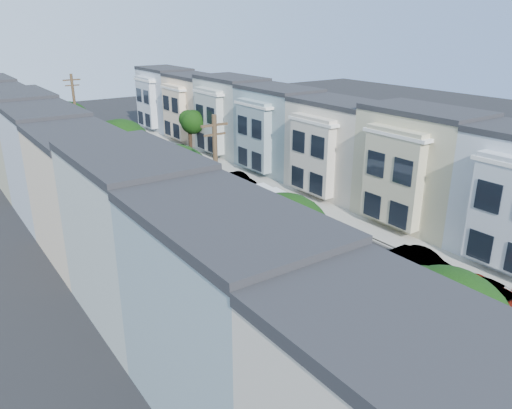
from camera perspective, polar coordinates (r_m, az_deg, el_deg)
The scene contains 26 objects.
ground at distance 31.83m, azimuth 7.51°, elevation -7.50°, with size 160.00×160.00×0.00m, color black.
road_slab at distance 43.05m, azimuth -5.96°, elevation 0.14°, with size 12.00×70.00×0.02m, color black.
curb_left at distance 40.66m, azimuth -13.41°, elevation -1.45°, with size 0.30×70.00×0.15m, color gray.
curb_right at distance 46.07m, azimuth 0.61°, elevation 1.70°, with size 0.30×70.00×0.15m, color gray.
sidewalk_left at distance 40.25m, azimuth -15.12°, elevation -1.83°, with size 2.60×70.00×0.15m, color gray.
sidewalk_right at distance 46.80m, azimuth 1.90°, elevation 1.99°, with size 2.60×70.00×0.15m, color gray.
centerline at distance 43.05m, azimuth -5.96°, elevation 0.13°, with size 0.12×70.00×0.01m, color gold.
townhouse_row_left at distance 39.31m, azimuth -20.28°, elevation -3.08°, with size 5.00×70.00×8.50m, color beige.
townhouse_row_right at distance 49.09m, azimuth 5.46°, elevation 2.70°, with size 5.00×70.00×8.50m, color beige.
tree_a at distance 18.23m, azimuth 20.30°, elevation -14.00°, with size 4.70×4.70×7.22m.
tree_b at distance 23.25m, azimuth 2.98°, elevation -4.45°, with size 4.70×4.70×7.40m.
tree_c at distance 32.07m, azimuth -9.24°, elevation 2.60°, with size 4.70×4.70×7.52m.
tree_d at distance 40.41m, azimuth -15.18°, elevation 6.06°, with size 4.70×4.70×7.68m.
tree_e at distance 54.36m, azimuth -20.68°, elevation 8.49°, with size 4.70×4.70×7.21m.
tree_far_r at distance 57.77m, azimuth -7.35°, elevation 9.26°, with size 2.73×2.73×5.31m.
utility_pole_near at distance 27.74m, azimuth -4.51°, elevation -0.01°, with size 1.60×0.26×10.00m.
utility_pole_far at distance 51.15m, azimuth -19.72°, elevation 8.29°, with size 1.60×0.26×10.00m.
fedex_truck at distance 36.75m, azimuth 1.73°, elevation -0.65°, with size 2.33×6.06×2.91m.
lead_sedan at distance 42.81m, azimuth -1.98°, elevation 1.10°, with size 1.46×4.14×1.38m, color black.
parked_left_b at distance 24.39m, azimuth 9.78°, elevation -15.21°, with size 2.32×5.04×1.40m, color black.
parked_left_c at distance 29.37m, azimuth -0.77°, elevation -8.19°, with size 1.75×4.58×1.49m, color #A4A6AF.
parked_left_d at distance 38.27m, azimuth -10.17°, elevation -1.72°, with size 1.73×4.12×1.23m, color #3C0A18.
parked_right_a at distance 30.51m, azimuth 25.68°, elevation -9.47°, with size 2.09×4.54×1.26m, color #545455.
parked_right_b at distance 32.62m, azimuth 18.59°, elevation -6.37°, with size 1.48×4.19×1.40m, color silver.
parked_right_c at distance 46.86m, azimuth -1.97°, elevation 2.76°, with size 1.37×3.89×1.30m, color black.
parked_right_d at distance 56.88m, azimuth -8.61°, elevation 5.82°, with size 1.63×4.61×1.54m, color black.
Camera 1 is at (-19.37, -20.51, 14.73)m, focal length 35.00 mm.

